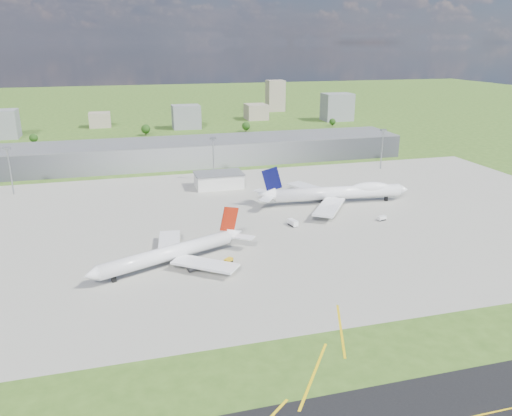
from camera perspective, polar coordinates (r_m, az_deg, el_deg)
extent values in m
plane|color=#36571B|center=(330.82, -7.65, 4.55)|extent=(1400.00, 1400.00, 0.00)
cube|color=gray|center=(228.74, -1.35, -1.60)|extent=(360.00, 190.00, 0.08)
cube|color=gray|center=(343.68, -8.05, 6.33)|extent=(300.00, 42.00, 15.00)
cube|color=silver|center=(283.51, -4.28, 3.16)|extent=(26.00, 16.00, 8.00)
cylinder|color=gray|center=(297.19, -26.26, 3.70)|extent=(0.70, 0.70, 25.00)
cube|color=gray|center=(294.62, -26.61, 6.10)|extent=(3.50, 2.00, 1.20)
cylinder|color=gray|center=(295.77, -4.88, 5.48)|extent=(0.70, 0.70, 25.00)
cube|color=gray|center=(293.19, -4.95, 7.92)|extent=(3.50, 2.00, 1.20)
cylinder|color=gray|center=(332.92, 14.19, 6.44)|extent=(0.70, 0.70, 25.00)
cube|color=gray|center=(330.63, 14.36, 8.61)|extent=(3.50, 2.00, 1.20)
cylinder|color=white|center=(185.44, -10.07, -5.16)|extent=(50.71, 25.69, 5.46)
cone|color=white|center=(175.28, -18.37, -7.30)|extent=(6.32, 6.81, 5.46)
cone|color=white|center=(199.70, -2.50, -2.91)|extent=(8.84, 7.87, 5.46)
cube|color=#900807|center=(185.36, -10.54, -5.77)|extent=(40.70, 19.00, 1.18)
cube|color=white|center=(179.28, -5.86, -6.38)|extent=(23.83, 20.77, 0.82)
cube|color=white|center=(199.99, -9.88, -3.87)|extent=(11.00, 24.48, 0.82)
cube|color=maroon|center=(196.18, -3.07, -1.27)|extent=(8.52, 3.97, 11.00)
cylinder|color=#38383D|center=(181.61, -7.02, -6.69)|extent=(5.75, 4.64, 2.91)
cylinder|color=#38383D|center=(196.90, -9.94, -4.79)|extent=(5.75, 4.64, 2.91)
cube|color=black|center=(186.09, -7.91, -6.26)|extent=(1.77, 1.57, 2.28)
cube|color=black|center=(192.64, -9.16, -5.44)|extent=(1.77, 1.57, 2.28)
cube|color=black|center=(179.25, -15.93, -7.83)|extent=(1.77, 1.57, 2.28)
cylinder|color=white|center=(256.51, 9.34, 1.74)|extent=(65.62, 13.12, 6.53)
cone|color=white|center=(269.68, 16.47, 2.04)|extent=(5.90, 7.03, 6.53)
cone|color=white|center=(247.17, 1.21, 1.55)|extent=(9.04, 7.35, 6.53)
cube|color=navy|center=(257.75, 9.76, 1.33)|extent=(53.54, 8.10, 1.37)
ellipsoid|color=white|center=(261.80, 12.89, 2.30)|extent=(21.45, 8.62, 5.88)
cube|color=white|center=(268.94, 6.34, 2.23)|extent=(20.68, 30.69, 0.95)
cube|color=white|center=(239.71, 8.37, 0.13)|extent=(24.88, 29.37, 0.95)
cube|color=#07093A|center=(245.54, 1.83, 3.30)|extent=(10.49, 1.59, 12.73)
cylinder|color=#38383D|center=(264.61, 7.53, 1.46)|extent=(6.10, 3.94, 3.37)
cylinder|color=#38383D|center=(272.68, 5.67, 2.04)|extent=(6.10, 3.94, 3.37)
cylinder|color=#38383D|center=(247.40, 8.78, 0.20)|extent=(6.10, 3.94, 3.37)
cylinder|color=#38383D|center=(236.10, 8.15, -0.66)|extent=(6.10, 3.94, 3.37)
cube|color=black|center=(260.21, 7.64, 1.03)|extent=(1.80, 1.43, 2.63)
cube|color=black|center=(251.60, 8.26, 0.40)|extent=(1.80, 1.43, 2.63)
cube|color=black|center=(267.21, 14.65, 1.05)|extent=(1.80, 1.43, 2.63)
cube|color=#CA9B0B|center=(187.03, -3.17, -5.98)|extent=(3.89, 3.72, 1.37)
cube|color=black|center=(187.32, -3.16, -6.17)|extent=(3.56, 3.46, 0.70)
cube|color=white|center=(223.93, 4.23, -1.66)|extent=(3.60, 5.88, 2.41)
cube|color=black|center=(224.34, 4.22, -1.95)|extent=(3.53, 5.11, 0.70)
cube|color=silver|center=(237.34, 14.21, -1.09)|extent=(4.45, 2.88, 1.82)
cube|color=black|center=(237.64, 14.19, -1.30)|extent=(3.88, 2.82, 0.70)
cube|color=slate|center=(483.66, -27.16, 8.52)|extent=(28.00, 22.00, 24.00)
cube|color=gray|center=(514.11, -17.41, 9.60)|extent=(20.00, 18.00, 14.00)
cube|color=slate|center=(487.35, -7.98, 10.28)|extent=(26.00, 20.00, 22.00)
cube|color=gray|center=(542.23, 0.02, 10.94)|extent=(22.00, 24.00, 16.00)
cube|color=slate|center=(540.34, 9.26, 11.33)|extent=(30.00, 22.00, 28.00)
cube|color=gray|center=(609.48, 2.22, 12.70)|extent=(20.00, 18.00, 36.00)
cylinder|color=#382314|center=(445.88, -24.02, 6.90)|extent=(0.70, 0.70, 3.00)
sphere|color=black|center=(445.31, -24.08, 7.32)|extent=(6.75, 6.75, 6.75)
cylinder|color=#382314|center=(455.75, -12.46, 8.31)|extent=(0.70, 0.70, 3.60)
sphere|color=black|center=(455.09, -12.49, 8.81)|extent=(8.10, 8.10, 8.10)
cylinder|color=#382314|center=(463.87, -1.14, 8.89)|extent=(0.70, 0.70, 3.40)
sphere|color=black|center=(463.25, -1.14, 9.35)|extent=(7.65, 7.65, 7.65)
cylinder|color=#382314|center=(502.30, 8.72, 9.38)|extent=(0.70, 0.70, 2.80)
sphere|color=black|center=(501.83, 8.73, 9.73)|extent=(6.30, 6.30, 6.30)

